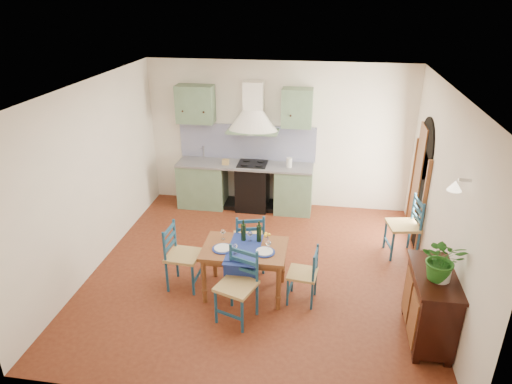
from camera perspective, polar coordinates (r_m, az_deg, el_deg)
floor at (r=7.11m, az=0.29°, el=-9.87°), size 5.00×5.00×0.00m
back_wall at (r=8.74m, az=-0.46°, el=4.55°), size 5.00×0.96×2.80m
right_wall at (r=6.84m, az=21.82°, el=-0.38°), size 0.26×5.00×2.80m
left_wall at (r=7.22m, az=-19.72°, el=1.74°), size 0.04×5.00×2.80m
ceiling at (r=6.01m, az=0.34°, el=12.90°), size 5.00×5.00×0.01m
dining_table at (r=6.33m, az=-1.40°, el=-7.61°), size 1.15×0.87×1.05m
chair_near at (r=5.95m, az=-2.30°, el=-11.58°), size 0.58×0.58×0.97m
chair_far at (r=6.91m, az=-0.81°, el=-6.04°), size 0.55×0.55×0.97m
chair_left at (r=6.63m, az=-9.32°, el=-7.87°), size 0.47×0.47×0.96m
chair_right at (r=6.31m, az=6.09°, el=-10.20°), size 0.43×0.43×0.83m
chair_spare at (r=7.65m, az=18.16°, el=-4.07°), size 0.54×0.54×1.00m
sideboard at (r=6.01m, az=20.93°, el=-12.94°), size 0.50×1.05×0.94m
potted_plant at (r=5.57m, az=22.30°, el=-7.78°), size 0.53×0.48×0.53m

